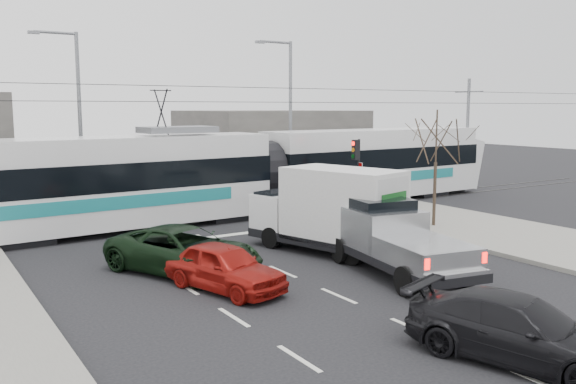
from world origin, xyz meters
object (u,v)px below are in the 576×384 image
red_car (224,267)px  street_lamp_near (288,110)px  tram (262,171)px  box_truck (331,211)px  navy_pickup (353,199)px  traffic_signal (357,160)px  street_lamp_far (76,110)px  bare_tree (436,142)px  dark_car (519,330)px  silver_pickup (391,237)px  green_car (184,250)px

red_car → street_lamp_near: bearing=35.5°
red_car → tram: bearing=38.6°
street_lamp_near → box_truck: bearing=-115.9°
tram → navy_pickup: bearing=-64.1°
tram → navy_pickup: size_ratio=5.51×
red_car → navy_pickup: bearing=16.5°
red_car → traffic_signal: bearing=17.7°
navy_pickup → tram: bearing=128.4°
street_lamp_far → navy_pickup: street_lamp_far is taller
street_lamp_far → tram: street_lamp_far is taller
street_lamp_near → street_lamp_far: bearing=170.1°
bare_tree → tram: (-4.40, 7.32, -1.67)m
red_car → dark_car: size_ratio=0.85×
street_lamp_near → red_car: size_ratio=2.24×
bare_tree → silver_pickup: bearing=-145.7°
street_lamp_far → street_lamp_near: bearing=-9.9°
bare_tree → box_truck: size_ratio=0.76×
silver_pickup → navy_pickup: silver_pickup is taller
traffic_signal → green_car: bearing=-155.6°
street_lamp_far → red_car: street_lamp_far is taller
bare_tree → dark_car: bearing=-128.6°
navy_pickup → red_car: (-9.70, -6.35, -0.37)m
box_truck → navy_pickup: bearing=28.4°
street_lamp_far → green_car: 15.10m
bare_tree → street_lamp_far: street_lamp_far is taller
street_lamp_far → box_truck: bearing=-70.0°
traffic_signal → street_lamp_far: size_ratio=0.40×
box_truck → red_car: (-5.31, -2.08, -0.85)m
tram → box_truck: 8.76m
green_car → red_car: green_car is taller
street_lamp_far → green_car: (-0.25, -14.46, -4.37)m
silver_pickup → tram: bearing=90.4°
street_lamp_near → street_lamp_far: 11.67m
street_lamp_near → silver_pickup: size_ratio=1.37×
bare_tree → green_car: 12.45m
street_lamp_far → box_truck: (5.35, -14.68, -3.58)m
silver_pickup → green_car: silver_pickup is taller
tram → traffic_signal: bearing=-48.6°
street_lamp_near → green_car: (-11.75, -12.46, -4.37)m
bare_tree → navy_pickup: 4.60m
navy_pickup → dark_car: (-6.77, -14.13, -0.38)m
traffic_signal → dark_car: traffic_signal is taller
street_lamp_near → navy_pickup: street_lamp_near is taller
tram → silver_pickup: tram is taller
street_lamp_far → tram: (7.38, -6.18, -2.99)m
street_lamp_near → silver_pickup: bearing=-110.9°
navy_pickup → green_car: (-9.99, -4.04, -0.32)m
red_car → dark_car: bearing=-86.1°
traffic_signal → green_car: size_ratio=0.68×
green_car → dark_car: 10.58m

